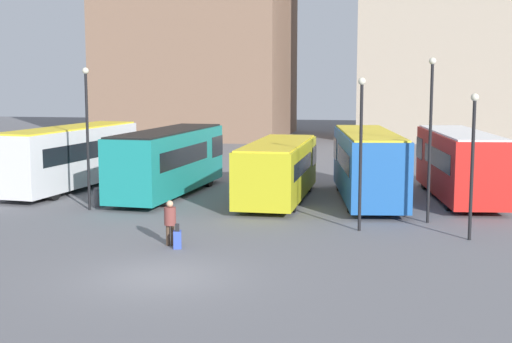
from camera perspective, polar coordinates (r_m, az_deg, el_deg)
name	(u,v)px	position (r m, az deg, el deg)	size (l,w,h in m)	color
ground_plane	(161,277)	(21.12, -7.62, -8.37)	(160.00, 160.00, 0.00)	slate
bus_0	(71,155)	(38.21, -14.57, 1.25)	(3.58, 10.67, 3.26)	silver
bus_1	(169,160)	(35.51, -6.96, 0.96)	(3.14, 10.30, 3.23)	#19847F
bus_2	(278,169)	(33.63, 1.80, 0.24)	(2.69, 9.21, 2.78)	gold
bus_3	(368,163)	(33.83, 8.92, 0.64)	(3.90, 10.18, 3.27)	#1E56A3
bus_4	(459,163)	(35.34, 15.91, 0.70)	(3.64, 9.84, 3.24)	red
traveler	(170,219)	(24.74, -6.89, -3.78)	(0.50, 0.50, 1.58)	#4C3828
suitcase	(177,239)	(24.42, -6.31, -5.42)	(0.35, 0.38, 0.88)	#334CB2
lamp_post_0	(361,142)	(26.89, 8.39, 2.37)	(0.28, 0.28, 5.77)	black
lamp_post_1	(430,128)	(28.91, 13.79, 3.39)	(0.28, 0.28, 6.55)	black
lamp_post_2	(87,128)	(31.76, -13.35, 3.43)	(0.28, 0.28, 6.20)	black
lamp_post_3	(473,154)	(26.22, 16.94, 1.37)	(0.28, 0.28, 5.22)	black
trash_bin	(100,197)	(32.89, -12.38, -2.01)	(0.52, 0.52, 0.85)	#47474C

